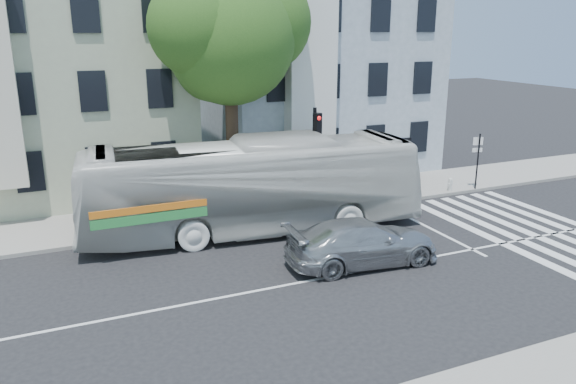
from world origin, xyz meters
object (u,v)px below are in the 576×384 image
bus (253,186)px  sedan (362,242)px  fire_hydrant (450,184)px  traffic_signal (316,147)px

bus → sedan: size_ratio=2.51×
fire_hydrant → traffic_signal: bearing=-177.3°
bus → fire_hydrant: bus is taller
sedan → traffic_signal: traffic_signal is taller
bus → sedan: (2.34, -4.64, -1.11)m
traffic_signal → fire_hydrant: 8.11m
fire_hydrant → sedan: bearing=-146.0°
sedan → fire_hydrant: size_ratio=8.17×
bus → traffic_signal: (3.15, 0.74, 1.17)m
traffic_signal → fire_hydrant: (7.68, 0.36, -2.57)m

